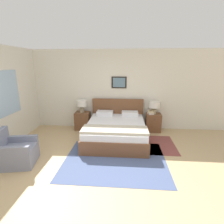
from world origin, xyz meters
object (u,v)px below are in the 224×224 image
at_px(table_lamp_by_door, 154,105).
at_px(table_lamp_near_window, 82,104).
at_px(bed, 116,130).
at_px(nightstand_near_window, 83,121).
at_px(armchair, 15,153).
at_px(nightstand_by_door, 153,122).

bearing_deg(table_lamp_by_door, table_lamp_near_window, 180.00).
relative_size(bed, table_lamp_by_door, 4.88).
relative_size(table_lamp_near_window, table_lamp_by_door, 1.00).
bearing_deg(table_lamp_by_door, nightstand_near_window, 179.72).
relative_size(armchair, nightstand_by_door, 1.48).
distance_m(nightstand_near_window, table_lamp_near_window, 0.57).
distance_m(armchair, table_lamp_by_door, 4.03).
height_order(nightstand_near_window, nightstand_by_door, same).
distance_m(table_lamp_near_window, table_lamp_by_door, 2.35).
xyz_separation_m(nightstand_by_door, table_lamp_near_window, (-2.35, -0.01, 0.57)).
bearing_deg(table_lamp_near_window, nightstand_by_door, 0.27).
distance_m(bed, armchair, 2.58).
bearing_deg(nightstand_by_door, bed, -146.21).
xyz_separation_m(nightstand_by_door, table_lamp_by_door, (-0.00, -0.01, 0.57)).
distance_m(armchair, nightstand_near_window, 2.43).
height_order(nightstand_by_door, table_lamp_near_window, table_lamp_near_window).
distance_m(armchair, nightstand_by_door, 3.99).
bearing_deg(bed, nightstand_by_door, 33.79).
bearing_deg(nightstand_by_door, table_lamp_by_door, -99.30).
height_order(bed, table_lamp_by_door, bed).
relative_size(nightstand_by_door, table_lamp_by_door, 1.44).
bearing_deg(armchair, table_lamp_by_door, 112.86).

